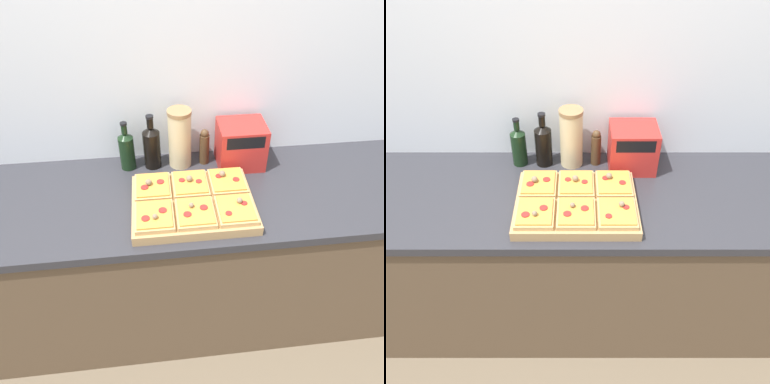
% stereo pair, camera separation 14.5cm
% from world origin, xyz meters
% --- Properties ---
extents(ground_plane, '(12.00, 12.00, 0.00)m').
position_xyz_m(ground_plane, '(0.00, 0.00, 0.00)').
color(ground_plane, brown).
extents(wall_back, '(6.00, 0.06, 2.50)m').
position_xyz_m(wall_back, '(0.00, 0.67, 1.25)').
color(wall_back, silver).
rests_on(wall_back, ground_plane).
extents(kitchen_counter, '(2.63, 0.67, 0.90)m').
position_xyz_m(kitchen_counter, '(0.00, 0.32, 0.45)').
color(kitchen_counter, brown).
rests_on(kitchen_counter, ground_plane).
extents(cutting_board, '(0.51, 0.39, 0.04)m').
position_xyz_m(cutting_board, '(-0.01, 0.22, 0.92)').
color(cutting_board, tan).
rests_on(cutting_board, kitchen_counter).
extents(pizza_slice_back_left, '(0.16, 0.18, 0.06)m').
position_xyz_m(pizza_slice_back_left, '(-0.17, 0.31, 0.96)').
color(pizza_slice_back_left, tan).
rests_on(pizza_slice_back_left, cutting_board).
extents(pizza_slice_back_center, '(0.16, 0.18, 0.06)m').
position_xyz_m(pizza_slice_back_center, '(-0.01, 0.32, 0.96)').
color(pizza_slice_back_center, tan).
rests_on(pizza_slice_back_center, cutting_board).
extents(pizza_slice_back_right, '(0.16, 0.18, 0.06)m').
position_xyz_m(pizza_slice_back_right, '(0.16, 0.32, 0.96)').
color(pizza_slice_back_right, tan).
rests_on(pizza_slice_back_right, cutting_board).
extents(pizza_slice_front_left, '(0.16, 0.18, 0.05)m').
position_xyz_m(pizza_slice_front_left, '(-0.17, 0.13, 0.96)').
color(pizza_slice_front_left, tan).
rests_on(pizza_slice_front_left, cutting_board).
extents(pizza_slice_front_center, '(0.16, 0.18, 0.05)m').
position_xyz_m(pizza_slice_front_center, '(-0.01, 0.13, 0.96)').
color(pizza_slice_front_center, tan).
rests_on(pizza_slice_front_center, cutting_board).
extents(pizza_slice_front_right, '(0.16, 0.18, 0.05)m').
position_xyz_m(pizza_slice_front_right, '(0.16, 0.13, 0.96)').
color(pizza_slice_front_right, tan).
rests_on(pizza_slice_front_right, cutting_board).
extents(olive_oil_bottle, '(0.07, 0.07, 0.25)m').
position_xyz_m(olive_oil_bottle, '(-0.29, 0.55, 1.00)').
color(olive_oil_bottle, black).
rests_on(olive_oil_bottle, kitchen_counter).
extents(wine_bottle, '(0.08, 0.08, 0.27)m').
position_xyz_m(wine_bottle, '(-0.17, 0.55, 1.02)').
color(wine_bottle, black).
rests_on(wine_bottle, kitchen_counter).
extents(grain_jar_tall, '(0.11, 0.11, 0.29)m').
position_xyz_m(grain_jar_tall, '(-0.03, 0.55, 1.05)').
color(grain_jar_tall, beige).
rests_on(grain_jar_tall, kitchen_counter).
extents(pepper_mill, '(0.05, 0.05, 0.19)m').
position_xyz_m(pepper_mill, '(0.09, 0.55, 0.99)').
color(pepper_mill, '#47331E').
rests_on(pepper_mill, kitchen_counter).
extents(toaster_oven, '(0.25, 0.19, 0.22)m').
position_xyz_m(toaster_oven, '(0.26, 0.52, 1.01)').
color(toaster_oven, red).
rests_on(toaster_oven, kitchen_counter).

